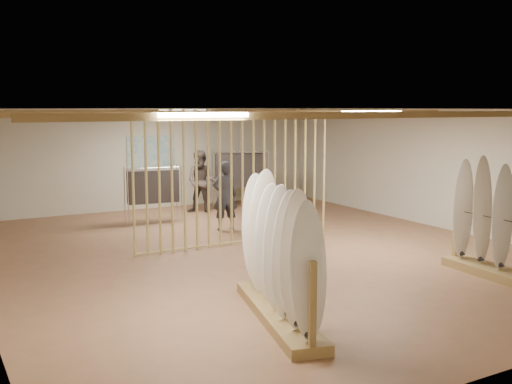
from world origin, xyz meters
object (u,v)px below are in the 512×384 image
rack_left (279,273)px  shopper_b (201,178)px  rack_right (491,236)px  shopper_a (225,191)px  clothing_rack_a (153,186)px  clothing_rack_b (240,170)px

rack_left → shopper_b: (2.49, 8.02, 0.31)m
rack_right → shopper_a: bearing=115.4°
clothing_rack_a → shopper_a: shopper_a is taller
rack_left → clothing_rack_a: (0.84, 7.23, 0.27)m
rack_left → clothing_rack_b: rack_left is taller
clothing_rack_a → clothing_rack_b: 3.18m
shopper_a → rack_right: bearing=123.3°
clothing_rack_b → rack_left: bearing=-98.4°
shopper_a → clothing_rack_a: bearing=-41.9°
rack_left → rack_right: size_ratio=1.38×
rack_right → clothing_rack_a: (-3.42, 7.15, 0.25)m
clothing_rack_b → shopper_b: 1.38m
shopper_b → shopper_a: bearing=-60.6°
rack_left → clothing_rack_b: bearing=79.8°
clothing_rack_a → clothing_rack_b: bearing=24.4°
clothing_rack_a → shopper_a: (1.17, -1.57, -0.00)m
shopper_b → rack_left: bearing=-66.6°
rack_left → clothing_rack_a: rack_left is taller
clothing_rack_b → shopper_a: size_ratio=0.90×
clothing_rack_b → rack_right: bearing=-70.7°
rack_left → clothing_rack_b: 9.17m
rack_right → rack_left: bearing=-175.5°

